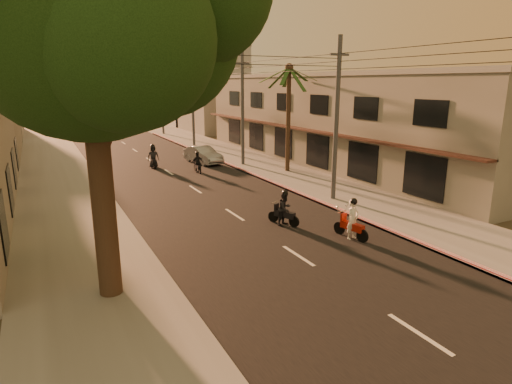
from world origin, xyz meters
TOP-DOWN VIEW (x-y plane):
  - ground at (0.00, 0.00)m, footprint 160.00×160.00m
  - road at (0.00, 20.00)m, footprint 10.00×140.00m
  - sidewalk_right at (7.50, 20.00)m, footprint 5.00×140.00m
  - sidewalk_left at (-7.50, 20.00)m, footprint 5.00×140.00m
  - curb_stripe at (5.10, 15.00)m, footprint 0.20×60.00m
  - shophouse_row at (13.95, 18.00)m, footprint 8.80×34.20m
  - distant_tower at (16.00, 56.00)m, footprint 12.10×12.10m
  - broadleaf_tree at (-6.61, 2.14)m, footprint 9.60×8.70m
  - palm_tree at (8.00, 16.00)m, footprint 5.00×5.00m
  - utility_poles at (6.20, 20.00)m, footprint 1.20×48.26m
  - filler_right at (14.00, 45.00)m, footprint 8.00×14.00m
  - scooter_red at (3.10, 2.58)m, footprint 0.84×1.84m
  - scooter_mid_a at (1.46, 5.49)m, footprint 1.25×1.63m
  - scooter_mid_b at (1.92, 18.92)m, footprint 0.92×1.63m
  - scooter_far_a at (-0.56, 22.23)m, footprint 1.05×1.93m
  - parked_car at (3.63, 22.37)m, footprint 3.00×4.82m

SIDE VIEW (x-z plane):
  - ground at x=0.00m, z-range 0.00..0.00m
  - road at x=0.00m, z-range 0.00..0.02m
  - sidewalk_right at x=7.50m, z-range 0.00..0.12m
  - sidewalk_left at x=-7.50m, z-range 0.00..0.12m
  - curb_stripe at x=5.10m, z-range 0.00..0.20m
  - parked_car at x=3.63m, z-range 0.00..1.42m
  - scooter_mid_b at x=1.92m, z-range -0.08..1.51m
  - scooter_mid_a at x=1.46m, z-range -0.07..1.64m
  - scooter_red at x=3.10m, z-range -0.11..1.72m
  - scooter_far_a at x=-0.56m, z-range -0.09..1.81m
  - filler_right at x=14.00m, z-range 0.00..6.00m
  - shophouse_row at x=13.95m, z-range 0.00..7.30m
  - utility_poles at x=6.20m, z-range 2.04..11.04m
  - palm_tree at x=8.00m, z-range 3.05..11.25m
  - broadleaf_tree at x=-6.61m, z-range 2.43..14.53m
  - distant_tower at x=16.00m, z-range 0.00..28.00m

